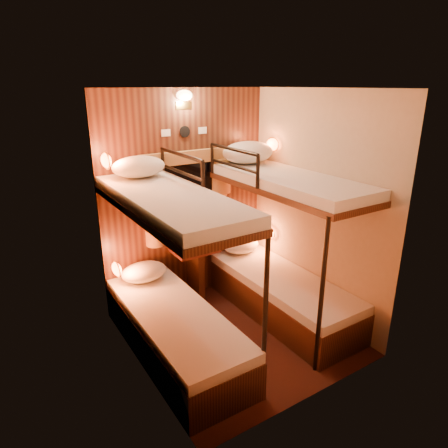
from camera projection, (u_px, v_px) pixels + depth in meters
floor at (236, 334)px, 4.11m from camera, size 2.10×2.10×0.00m
ceiling at (239, 88)px, 3.31m from camera, size 2.10×2.10×0.00m
wall_back at (185, 198)px, 4.55m from camera, size 2.40×0.00×2.40m
wall_front at (319, 265)px, 2.87m from camera, size 2.40×0.00×2.40m
wall_left at (134, 246)px, 3.20m from camera, size 0.00×2.40×2.40m
wall_right at (315, 207)px, 4.22m from camera, size 0.00×2.40×2.40m
back_panel at (186, 199)px, 4.53m from camera, size 2.00×0.03×2.40m
bunk_left at (174, 301)px, 3.65m from camera, size 0.72×1.90×1.82m
bunk_right at (282, 268)px, 4.31m from camera, size 0.72×1.90×1.82m
window at (187, 201)px, 4.52m from camera, size 1.00×0.12×0.79m
curtains at (188, 194)px, 4.46m from camera, size 1.10×0.22×1.00m
back_fixtures at (184, 103)px, 4.16m from camera, size 0.54×0.09×0.48m
reading_lamps at (200, 202)px, 4.25m from camera, size 2.00×0.20×1.25m
table at (195, 267)px, 4.65m from camera, size 0.50×0.34×0.66m
bottle_left at (189, 242)px, 4.52m from camera, size 0.06×0.06×0.22m
bottle_right at (198, 240)px, 4.55m from camera, size 0.06×0.06×0.22m
sachet_a at (204, 245)px, 4.66m from camera, size 0.09×0.07×0.01m
sachet_b at (202, 247)px, 4.61m from camera, size 0.07×0.05×0.00m
pillow_lower_left at (144, 272)px, 4.23m from camera, size 0.49×0.35×0.19m
pillow_lower_right at (241, 245)px, 4.93m from camera, size 0.47×0.33×0.18m
pillow_upper_left at (139, 167)px, 3.80m from camera, size 0.52×0.37×0.20m
pillow_upper_right at (248, 152)px, 4.47m from camera, size 0.62×0.44×0.24m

